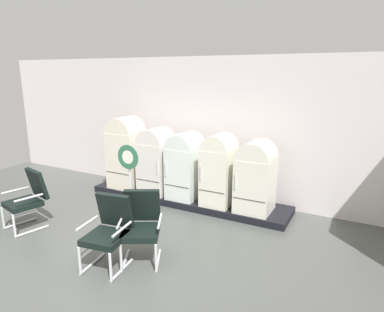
# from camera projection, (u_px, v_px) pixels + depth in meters

# --- Properties ---
(ground) EXTENTS (12.00, 10.00, 0.05)m
(ground) POSITION_uv_depth(u_px,v_px,m) (84.00, 272.00, 4.82)
(ground) COLOR #4A4D4A
(back_wall) EXTENTS (11.76, 0.12, 3.08)m
(back_wall) POSITION_uv_depth(u_px,v_px,m) (200.00, 127.00, 7.58)
(back_wall) COLOR silver
(back_wall) RESTS_ON ground
(display_plinth) EXTENTS (4.46, 0.95, 0.14)m
(display_plinth) POSITION_uv_depth(u_px,v_px,m) (187.00, 198.00, 7.39)
(display_plinth) COLOR black
(display_plinth) RESTS_ON ground
(refrigerator_0) EXTENTS (0.71, 0.67, 1.64)m
(refrigerator_0) POSITION_uv_depth(u_px,v_px,m) (126.00, 150.00, 7.77)
(refrigerator_0) COLOR silver
(refrigerator_0) RESTS_ON display_plinth
(refrigerator_1) EXTENTS (0.64, 0.69, 1.44)m
(refrigerator_1) POSITION_uv_depth(u_px,v_px,m) (156.00, 159.00, 7.43)
(refrigerator_1) COLOR silver
(refrigerator_1) RESTS_ON display_plinth
(refrigerator_2) EXTENTS (0.61, 0.72, 1.40)m
(refrigerator_2) POSITION_uv_depth(u_px,v_px,m) (185.00, 164.00, 7.12)
(refrigerator_2) COLOR silver
(refrigerator_2) RESTS_ON display_plinth
(refrigerator_3) EXTENTS (0.58, 0.68, 1.44)m
(refrigerator_3) POSITION_uv_depth(u_px,v_px,m) (219.00, 168.00, 6.74)
(refrigerator_3) COLOR silver
(refrigerator_3) RESTS_ON display_plinth
(refrigerator_4) EXTENTS (0.66, 0.71, 1.37)m
(refrigerator_4) POSITION_uv_depth(u_px,v_px,m) (256.00, 175.00, 6.42)
(refrigerator_4) COLOR silver
(refrigerator_4) RESTS_ON display_plinth
(armchair_left) EXTENTS (0.70, 0.78, 1.05)m
(armchair_left) POSITION_uv_depth(u_px,v_px,m) (28.00, 197.00, 6.08)
(armchair_left) COLOR silver
(armchair_left) RESTS_ON ground
(armchair_right) EXTENTS (0.79, 0.84, 1.05)m
(armchair_right) POSITION_uv_depth(u_px,v_px,m) (141.00, 223.00, 5.03)
(armchair_right) COLOR silver
(armchair_right) RESTS_ON ground
(armchair_center) EXTENTS (0.67, 0.74, 1.05)m
(armchair_center) POSITION_uv_depth(u_px,v_px,m) (109.00, 228.00, 4.86)
(armchair_center) COLOR silver
(armchair_center) RESTS_ON ground
(sign_stand) EXTENTS (0.47, 0.32, 1.43)m
(sign_stand) POSITION_uv_depth(u_px,v_px,m) (130.00, 182.00, 6.50)
(sign_stand) COLOR #2D2D30
(sign_stand) RESTS_ON ground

